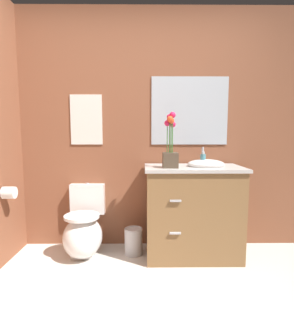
{
  "coord_description": "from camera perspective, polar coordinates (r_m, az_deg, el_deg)",
  "views": [
    {
      "loc": [
        0.02,
        -1.41,
        1.21
      ],
      "look_at": [
        0.04,
        1.19,
        0.89
      ],
      "focal_mm": 29.54,
      "sensor_mm": 36.0,
      "label": 1
    }
  ],
  "objects": [
    {
      "name": "vanity_cabinet",
      "position": [
        2.79,
        9.43,
        -8.63
      ],
      "size": [
        0.94,
        0.56,
        1.08
      ],
      "color": "brown",
      "rests_on": "ground_plane"
    },
    {
      "name": "toilet_paper_roll",
      "position": [
        2.82,
        -26.56,
        -4.58
      ],
      "size": [
        0.11,
        0.11,
        0.11
      ],
      "primitive_type": "cylinder",
      "rotation": [
        0.0,
        1.57,
        0.0
      ],
      "color": "white"
    },
    {
      "name": "flower_vase",
      "position": [
        2.57,
        4.84,
        3.98
      ],
      "size": [
        0.14,
        0.14,
        0.51
      ],
      "color": "#4C3D2D",
      "rests_on": "vanity_cabinet"
    },
    {
      "name": "soap_bottle",
      "position": [
        2.7,
        11.47,
        1.65
      ],
      "size": [
        0.05,
        0.05,
        0.14
      ],
      "color": "teal",
      "rests_on": "vanity_cabinet"
    },
    {
      "name": "wall_back",
      "position": [
        2.98,
        2.96,
        7.78
      ],
      "size": [
        3.99,
        0.05,
        2.5
      ],
      "primitive_type": "cube",
      "color": "brown",
      "rests_on": "ground_plane"
    },
    {
      "name": "wall_poster",
      "position": [
        3.01,
        -12.4,
        9.7
      ],
      "size": [
        0.33,
        0.01,
        0.52
      ],
      "primitive_type": "cube",
      "color": "silver"
    },
    {
      "name": "wall_mirror",
      "position": [
        2.99,
        8.78,
        11.55
      ],
      "size": [
        0.8,
        0.01,
        0.7
      ],
      "primitive_type": "cube",
      "color": "#B2BCC6"
    },
    {
      "name": "trash_bin",
      "position": [
        2.88,
        -2.81,
        -14.82
      ],
      "size": [
        0.18,
        0.18,
        0.27
      ],
      "color": "#B7B7BC",
      "rests_on": "ground_plane"
    },
    {
      "name": "toilet",
      "position": [
        2.91,
        -12.92,
        -12.59
      ],
      "size": [
        0.38,
        0.59,
        0.69
      ],
      "color": "white",
      "rests_on": "ground_plane"
    }
  ]
}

